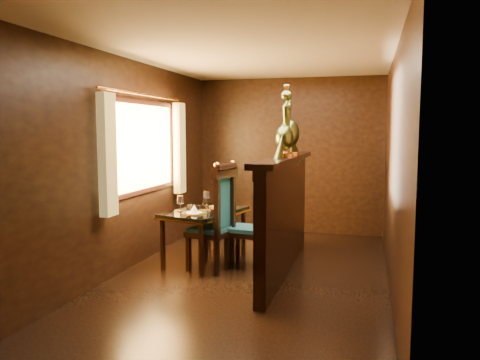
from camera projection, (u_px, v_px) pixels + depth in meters
The scene contains 8 objects.
ground at pixel (251, 276), 5.34m from camera, with size 5.00×5.00×0.00m, color black.
room_shell at pixel (245, 137), 5.21m from camera, with size 3.04×5.04×2.52m.
partition at pixel (284, 212), 5.46m from camera, with size 0.26×2.70×1.36m.
dining_table at pixel (205, 215), 5.84m from camera, with size 0.94×1.26×0.87m.
chair_left at pixel (256, 214), 5.59m from camera, with size 0.49×0.51×1.26m.
chair_right at pixel (219, 214), 5.49m from camera, with size 0.55×0.57×1.30m.
peacock_left at pixel (285, 127), 5.29m from camera, with size 0.21×0.57×0.68m, color #164426, non-canonical shape.
peacock_right at pixel (289, 121), 5.58m from camera, with size 0.26×0.69×0.83m, color #164426, non-canonical shape.
Camera 1 is at (1.26, -5.04, 1.65)m, focal length 35.00 mm.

